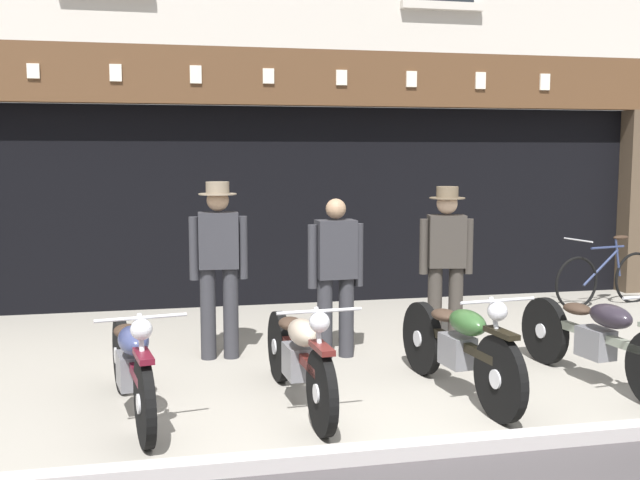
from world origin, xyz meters
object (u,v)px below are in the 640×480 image
shopkeeper_center (336,271)px  salesman_right (446,257)px  advert_board_far (536,162)px  motorcycle_center_right (598,337)px  motorcycle_center (459,345)px  motorcycle_left (132,364)px  leaning_bicycle (607,277)px  advert_board_near (473,163)px  salesman_left (219,260)px  motorcycle_center_left (299,355)px

shopkeeper_center → salesman_right: 1.28m
salesman_right → advert_board_far: (2.36, 2.55, 0.95)m
salesman_right → motorcycle_center_right: bearing=125.2°
advert_board_far → motorcycle_center_right: bearing=-111.0°
shopkeeper_center → motorcycle_center: bearing=113.3°
salesman_right → advert_board_far: bearing=-122.6°
motorcycle_left → leaning_bicycle: leaning_bicycle is taller
motorcycle_center_right → advert_board_near: bearing=-106.5°
motorcycle_left → salesman_left: (0.79, 1.53, 0.55)m
salesman_left → salesman_right: salesman_left is taller
motorcycle_center → salesman_left: 2.48m
salesman_right → advert_board_near: 3.05m
motorcycle_left → advert_board_near: 6.32m
motorcycle_left → leaning_bicycle: size_ratio=1.15×
motorcycle_center_right → salesman_left: salesman_left is taller
motorcycle_center_left → motorcycle_center: 1.33m
salesman_left → advert_board_near: size_ratio=1.60×
motorcycle_center → salesman_left: salesman_left is taller
motorcycle_left → motorcycle_center_right: motorcycle_center_right is taller
shopkeeper_center → leaning_bicycle: (4.09, 1.73, -0.49)m
motorcycle_center_left → advert_board_near: advert_board_near is taller
motorcycle_center_left → motorcycle_center_right: (2.62, -0.00, 0.00)m
motorcycle_center → motorcycle_center_right: bearing=175.0°
salesman_right → advert_board_near: size_ratio=1.53×
advert_board_near → advert_board_far: (0.96, 0.00, 0.02)m
leaning_bicycle → motorcycle_center_left: bearing=111.1°
salesman_right → motorcycle_center_left: bearing=51.1°
motorcycle_center_left → motorcycle_center: (1.33, -0.03, 0.01)m
salesman_left → shopkeeper_center: (1.12, -0.20, -0.11)m
salesman_left → advert_board_far: (4.72, 2.61, 0.91)m
motorcycle_center_right → motorcycle_center: bearing=-6.4°
motorcycle_left → shopkeeper_center: shopkeeper_center is taller
advert_board_near → leaning_bicycle: (1.44, -1.09, -1.49)m
leaning_bicycle → advert_board_far: bearing=11.9°
motorcycle_center_left → advert_board_near: size_ratio=1.83×
motorcycle_center → salesman_right: size_ratio=1.18×
advert_board_far → leaning_bicycle: bearing=-66.0°
motorcycle_center → motorcycle_left: bearing=-7.5°
motorcycle_left → salesman_right: size_ratio=1.17×
salesman_right → shopkeeper_center: bearing=22.2°
shopkeeper_center → advert_board_near: bearing=-137.1°
motorcycle_center_left → leaning_bicycle: leaning_bicycle is taller
motorcycle_left → motorcycle_center_left: motorcycle_left is taller
salesman_right → advert_board_far: 3.60m
motorcycle_center → motorcycle_center_right: 1.29m
shopkeeper_center → advert_board_far: 4.68m
salesman_right → leaning_bicycle: 3.24m
motorcycle_center_left → salesman_left: salesman_left is taller
motorcycle_left → advert_board_near: advert_board_near is taller
motorcycle_center → shopkeeper_center: 1.61m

